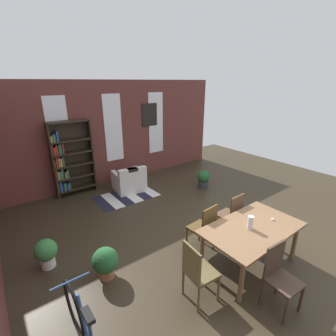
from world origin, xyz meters
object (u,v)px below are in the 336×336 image
bookshelf_tall (69,160)px  potted_plant_corner (105,262)px  vase_on_table (250,223)px  dining_chair_far_left (204,227)px  dining_table (252,231)px  dining_chair_far_right (231,214)px  dining_chair_near_left (280,275)px  dining_chair_head_left (197,271)px  potted_plant_window (46,252)px  potted_plant_by_shelf (203,179)px  armchair_white (129,181)px

bookshelf_tall → potted_plant_corner: 3.56m
vase_on_table → potted_plant_corner: bearing=149.1°
potted_plant_corner → dining_chair_far_left: bearing=-15.7°
dining_table → potted_plant_corner: (-2.07, 1.20, -0.37)m
dining_chair_far_left → bookshelf_tall: bookshelf_tall is taller
dining_chair_far_right → vase_on_table: bearing=-122.4°
dining_chair_near_left → dining_chair_head_left: same height
dining_chair_far_right → potted_plant_window: bearing=157.8°
dining_chair_head_left → potted_plant_by_shelf: (2.87, 2.77, -0.23)m
bookshelf_tall → potted_plant_window: size_ratio=3.92×
dining_chair_head_left → potted_plant_corner: dining_chair_head_left is taller
vase_on_table → dining_chair_near_left: (-0.30, -0.72, -0.34)m
bookshelf_tall → armchair_white: 1.72m
dining_table → dining_chair_head_left: bearing=179.7°
potted_plant_by_shelf → bookshelf_tall: bearing=149.8°
vase_on_table → dining_chair_head_left: vase_on_table is taller
dining_chair_far_left → armchair_white: bearing=86.6°
armchair_white → potted_plant_by_shelf: armchair_white is taller
potted_plant_by_shelf → potted_plant_corner: size_ratio=1.01×
dining_chair_far_left → potted_plant_window: 2.74m
armchair_white → dining_chair_far_right: bearing=-80.1°
potted_plant_by_shelf → potted_plant_window: size_ratio=1.03×
potted_plant_by_shelf → vase_on_table: bearing=-122.0°
dining_chair_far_left → potted_plant_by_shelf: dining_chair_far_left is taller
dining_chair_near_left → bookshelf_tall: 5.51m
dining_chair_far_right → potted_plant_by_shelf: (1.28, 2.06, -0.23)m
vase_on_table → dining_chair_far_left: (-0.30, 0.72, -0.34)m
dining_chair_far_right → bookshelf_tall: 4.41m
vase_on_table → potted_plant_window: vase_on_table is taller
dining_table → potted_plant_window: (-2.78, 2.01, -0.37)m
dining_chair_far_right → armchair_white: 3.26m
dining_table → bookshelf_tall: bearing=108.6°
dining_chair_near_left → dining_table: bearing=62.6°
dining_table → potted_plant_by_shelf: dining_table is taller
potted_plant_corner → dining_chair_near_left: bearing=-48.4°
dining_chair_far_left → potted_plant_window: dining_chair_far_left is taller
dining_chair_near_left → dining_chair_far_left: (0.00, 1.44, 0.00)m
dining_table → armchair_white: armchair_white is taller
dining_chair_head_left → dining_chair_far_left: (0.84, 0.71, 0.00)m
dining_chair_far_left → dining_chair_near_left: bearing=-90.0°
vase_on_table → potted_plant_window: size_ratio=0.44×
vase_on_table → potted_plant_window: (-2.70, 2.01, -0.56)m
vase_on_table → dining_chair_far_right: vase_on_table is taller
dining_chair_far_right → dining_chair_far_left: bearing=180.0°
dining_chair_head_left → armchair_white: size_ratio=1.08×
bookshelf_tall → armchair_white: (1.38, -0.72, -0.73)m
dining_chair_far_left → armchair_white: (0.19, 3.20, -0.23)m
dining_table → vase_on_table: bearing=-180.0°
vase_on_table → dining_chair_far_left: 0.85m
dining_table → dining_chair_far_left: (-0.37, 0.72, -0.15)m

